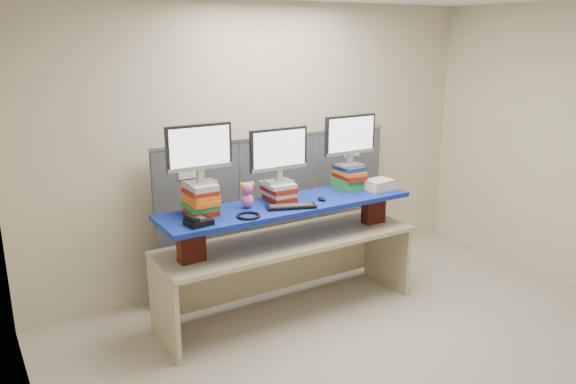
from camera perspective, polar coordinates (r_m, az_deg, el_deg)
room at (r=4.15m, az=11.52°, el=0.35°), size 5.00×4.00×2.80m
cubicle_partition at (r=5.70m, az=-1.00°, el=-1.73°), size 2.60×0.06×1.53m
desk at (r=5.07m, az=0.00°, el=-6.27°), size 2.39×0.71×0.73m
brick_pier_left at (r=4.54m, az=-9.81°, el=-5.26°), size 0.21×0.12×0.29m
brick_pier_right at (r=5.45m, az=8.69°, el=-1.65°), size 0.21×0.12×0.29m
blue_board at (r=4.92m, az=0.00°, el=-1.36°), size 2.31×0.59×0.04m
book_stack_left at (r=4.65m, az=-8.84°, el=-0.68°), size 0.25×0.31×0.26m
book_stack_center at (r=4.98m, az=-0.95°, el=0.09°), size 0.25×0.31×0.16m
book_stack_right at (r=5.39m, az=6.23°, el=1.50°), size 0.25×0.31×0.22m
monitor_left at (r=4.56m, az=-8.99°, el=4.22°), size 0.55×0.16×0.48m
monitor_center at (r=4.90m, az=-0.95°, el=4.09°), size 0.55×0.16×0.48m
monitor_right at (r=5.31m, az=6.33°, el=5.55°), size 0.55×0.16×0.48m
keyboard at (r=4.77m, az=0.31°, el=-1.47°), size 0.44×0.27×0.03m
mouse at (r=4.99m, az=3.43°, el=-0.70°), size 0.07×0.11×0.03m
desk_phone at (r=4.40m, az=-9.15°, el=-2.94°), size 0.21×0.19×0.08m
headset at (r=4.55m, az=-4.05°, el=-2.41°), size 0.25×0.25×0.02m
plush_toy at (r=4.76m, az=-4.15°, el=-0.26°), size 0.13×0.10×0.23m
binder_stack at (r=5.39m, az=9.23°, el=0.71°), size 0.28×0.23×0.10m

